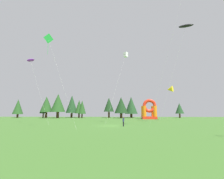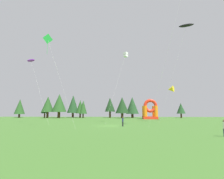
{
  "view_description": "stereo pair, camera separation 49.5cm",
  "coord_description": "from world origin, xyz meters",
  "views": [
    {
      "loc": [
        2.04,
        -32.33,
        2.43
      ],
      "look_at": [
        0.0,
        7.28,
        7.4
      ],
      "focal_mm": 28.83,
      "sensor_mm": 36.0,
      "label": 1
    },
    {
      "loc": [
        2.54,
        -32.3,
        2.43
      ],
      "look_at": [
        0.0,
        7.28,
        7.4
      ],
      "focal_mm": 28.83,
      "sensor_mm": 36.0,
      "label": 2
    }
  ],
  "objects": [
    {
      "name": "tree_row_7",
      "position": [
        -3.31,
        45.37,
        5.55
      ],
      "size": [
        4.42,
        4.42,
        8.63
      ],
      "color": "#4C331E",
      "rests_on": "ground_plane"
    },
    {
      "name": "ground_plane",
      "position": [
        0.0,
        0.0,
        0.0
      ],
      "size": [
        120.0,
        120.0,
        0.0
      ],
      "primitive_type": "plane",
      "color": "#3D6B28"
    },
    {
      "name": "tree_row_2",
      "position": [
        -29.18,
        41.34,
        5.63
      ],
      "size": [
        5.16,
        5.16,
        8.95
      ],
      "color": "#4C331E",
      "rests_on": "ground_plane"
    },
    {
      "name": "person_near_camera",
      "position": [
        2.38,
        -1.19,
        0.96
      ],
      "size": [
        0.39,
        0.39,
        1.61
      ],
      "rotation": [
        0.0,
        0.0,
        0.82
      ],
      "color": "black",
      "rests_on": "ground_plane"
    },
    {
      "name": "kite_green_diamond",
      "position": [
        -9.41,
        -5.71,
        13.79
      ],
      "size": [
        5.6,
        1.19,
        14.44
      ],
      "color": "green",
      "rests_on": "ground_plane"
    },
    {
      "name": "tree_row_6",
      "position": [
        -14.29,
        42.14,
        4.46
      ],
      "size": [
        3.26,
        3.26,
        7.3
      ],
      "color": "#4C331E",
      "rests_on": "ground_plane"
    },
    {
      "name": "tree_row_8",
      "position": [
        1.97,
        40.82,
        5.14
      ],
      "size": [
        5.46,
        5.46,
        8.45
      ],
      "color": "#4C331E",
      "rests_on": "ground_plane"
    },
    {
      "name": "tree_row_3",
      "position": [
        -24.22,
        41.13,
        6.13
      ],
      "size": [
        6.06,
        6.06,
        9.92
      ],
      "color": "#4C331E",
      "rests_on": "ground_plane"
    },
    {
      "name": "kite_black_parafoil",
      "position": [
        16.67,
        6.75,
        21.63
      ],
      "size": [
        7.75,
        3.83,
        22.1
      ],
      "color": "black",
      "rests_on": "ground_plane"
    },
    {
      "name": "tree_row_0",
      "position": [
        -42.46,
        43.22,
        4.67
      ],
      "size": [
        4.37,
        4.37,
        7.87
      ],
      "color": "#4C331E",
      "rests_on": "ground_plane"
    },
    {
      "name": "kite_yellow_delta",
      "position": [
        16.54,
        21.52,
        9.14
      ],
      "size": [
        2.49,
        3.04,
        10.13
      ],
      "color": "yellow",
      "rests_on": "ground_plane"
    },
    {
      "name": "tree_row_1",
      "position": [
        -30.54,
        41.72,
        3.97
      ],
      "size": [
        3.07,
        3.07,
        6.14
      ],
      "color": "#4C331E",
      "rests_on": "ground_plane"
    },
    {
      "name": "kite_white_box",
      "position": [
        3.09,
        6.87,
        15.2
      ],
      "size": [
        4.69,
        5.19,
        15.75
      ],
      "color": "white",
      "rests_on": "ground_plane"
    },
    {
      "name": "tree_row_10",
      "position": [
        26.38,
        44.58,
        3.91
      ],
      "size": [
        3.52,
        3.52,
        6.14
      ],
      "color": "#4C331E",
      "rests_on": "ground_plane"
    },
    {
      "name": "tree_row_5",
      "position": [
        -15.71,
        42.8,
        4.65
      ],
      "size": [
        3.66,
        3.66,
        7.5
      ],
      "color": "#4C331E",
      "rests_on": "ground_plane"
    },
    {
      "name": "inflatable_red_slide",
      "position": [
        11.75,
        31.43,
        2.66
      ],
      "size": [
        4.95,
        4.79,
        6.89
      ],
      "color": "red",
      "rests_on": "ground_plane"
    },
    {
      "name": "kite_purple_parafoil",
      "position": [
        -17.48,
        4.42,
        13.53
      ],
      "size": [
        6.57,
        2.85,
        13.9
      ],
      "color": "purple",
      "rests_on": "ground_plane"
    },
    {
      "name": "tree_row_4",
      "position": [
        -19.71,
        45.92,
        5.88
      ],
      "size": [
        5.09,
        5.09,
        9.8
      ],
      "color": "#4C331E",
      "rests_on": "ground_plane"
    },
    {
      "name": "tree_row_9",
      "position": [
        6.31,
        45.75,
        5.26
      ],
      "size": [
        5.48,
        5.48,
        8.93
      ],
      "color": "#4C331E",
      "rests_on": "ground_plane"
    }
  ]
}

